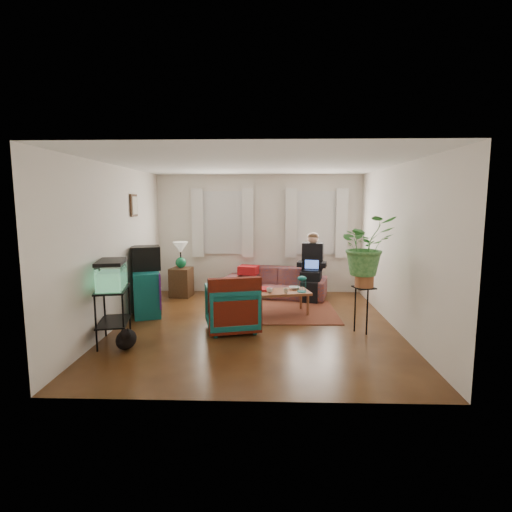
{
  "coord_description": "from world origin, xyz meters",
  "views": [
    {
      "loc": [
        0.22,
        -6.33,
        2.03
      ],
      "look_at": [
        0.0,
        0.4,
        1.1
      ],
      "focal_mm": 28.0,
      "sensor_mm": 36.0,
      "label": 1
    }
  ],
  "objects_px": {
    "sofa": "(276,277)",
    "side_table": "(181,282)",
    "coffee_table": "(281,302)",
    "aquarium_stand": "(114,316)",
    "plant_stand": "(363,310)",
    "dresser": "(146,292)",
    "armchair": "(232,305)"
  },
  "relations": [
    {
      "from": "aquarium_stand",
      "to": "sofa",
      "type": "bearing_deg",
      "value": 38.75
    },
    {
      "from": "side_table",
      "to": "dresser",
      "type": "relative_size",
      "value": 0.7
    },
    {
      "from": "dresser",
      "to": "aquarium_stand",
      "type": "distance_m",
      "value": 1.5
    },
    {
      "from": "side_table",
      "to": "dresser",
      "type": "bearing_deg",
      "value": -104.19
    },
    {
      "from": "dresser",
      "to": "coffee_table",
      "type": "bearing_deg",
      "value": -17.45
    },
    {
      "from": "dresser",
      "to": "plant_stand",
      "type": "height_order",
      "value": "dresser"
    },
    {
      "from": "dresser",
      "to": "coffee_table",
      "type": "height_order",
      "value": "dresser"
    },
    {
      "from": "side_table",
      "to": "armchair",
      "type": "height_order",
      "value": "armchair"
    },
    {
      "from": "side_table",
      "to": "aquarium_stand",
      "type": "distance_m",
      "value": 2.87
    },
    {
      "from": "armchair",
      "to": "coffee_table",
      "type": "bearing_deg",
      "value": -144.72
    },
    {
      "from": "sofa",
      "to": "armchair",
      "type": "bearing_deg",
      "value": -95.18
    },
    {
      "from": "sofa",
      "to": "aquarium_stand",
      "type": "distance_m",
      "value": 3.76
    },
    {
      "from": "sofa",
      "to": "coffee_table",
      "type": "bearing_deg",
      "value": -74.36
    },
    {
      "from": "sofa",
      "to": "dresser",
      "type": "height_order",
      "value": "sofa"
    },
    {
      "from": "armchair",
      "to": "aquarium_stand",
      "type": "bearing_deg",
      "value": 6.89
    },
    {
      "from": "plant_stand",
      "to": "coffee_table",
      "type": "bearing_deg",
      "value": 141.41
    },
    {
      "from": "sofa",
      "to": "dresser",
      "type": "xyz_separation_m",
      "value": [
        -2.36,
        -1.41,
        -0.01
      ]
    },
    {
      "from": "dresser",
      "to": "plant_stand",
      "type": "xyz_separation_m",
      "value": [
        3.67,
        -0.91,
        -0.04
      ]
    },
    {
      "from": "dresser",
      "to": "coffee_table",
      "type": "xyz_separation_m",
      "value": [
        2.43,
        0.08,
        -0.19
      ]
    },
    {
      "from": "side_table",
      "to": "plant_stand",
      "type": "bearing_deg",
      "value": -34.04
    },
    {
      "from": "aquarium_stand",
      "to": "plant_stand",
      "type": "height_order",
      "value": "aquarium_stand"
    },
    {
      "from": "sofa",
      "to": "side_table",
      "type": "bearing_deg",
      "value": -165.37
    },
    {
      "from": "sofa",
      "to": "armchair",
      "type": "xyz_separation_m",
      "value": [
        -0.73,
        -2.27,
        -0.01
      ]
    },
    {
      "from": "sofa",
      "to": "side_table",
      "type": "distance_m",
      "value": 2.03
    },
    {
      "from": "aquarium_stand",
      "to": "coffee_table",
      "type": "relative_size",
      "value": 0.79
    },
    {
      "from": "dresser",
      "to": "coffee_table",
      "type": "distance_m",
      "value": 2.44
    },
    {
      "from": "coffee_table",
      "to": "plant_stand",
      "type": "bearing_deg",
      "value": -50.98
    },
    {
      "from": "sofa",
      "to": "coffee_table",
      "type": "distance_m",
      "value": 1.34
    },
    {
      "from": "coffee_table",
      "to": "aquarium_stand",
      "type": "bearing_deg",
      "value": -159.39
    },
    {
      "from": "side_table",
      "to": "aquarium_stand",
      "type": "height_order",
      "value": "aquarium_stand"
    },
    {
      "from": "sofa",
      "to": "aquarium_stand",
      "type": "height_order",
      "value": "sofa"
    },
    {
      "from": "side_table",
      "to": "aquarium_stand",
      "type": "relative_size",
      "value": 0.78
    }
  ]
}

